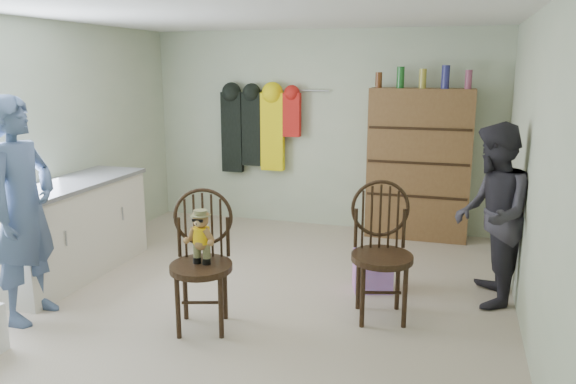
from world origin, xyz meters
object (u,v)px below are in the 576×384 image
(counter, at_px, (70,229))
(chair_far, at_px, (381,246))
(dresser, at_px, (419,164))
(chair_front, at_px, (202,250))

(counter, xyz_separation_m, chair_far, (3.08, -0.05, 0.14))
(chair_far, bearing_deg, dresser, 71.78)
(chair_front, relative_size, dresser, 0.54)
(chair_front, distance_m, chair_far, 1.46)
(counter, bearing_deg, dresser, 35.69)
(counter, xyz_separation_m, dresser, (3.20, 2.30, 0.44))
(counter, distance_m, chair_far, 3.08)
(chair_far, bearing_deg, chair_front, -170.56)
(chair_front, bearing_deg, dresser, 46.24)
(chair_front, xyz_separation_m, chair_far, (1.33, 0.61, -0.03))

